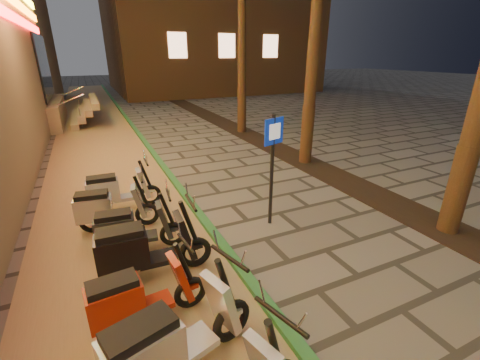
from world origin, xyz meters
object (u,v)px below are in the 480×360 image
scooter_7 (141,250)px  scooter_10 (115,191)px  pedestrian_sign (273,156)px  scooter_6 (135,298)px  scooter_9 (107,209)px  scooter_5 (168,343)px  scooter_8 (130,229)px

scooter_7 → scooter_10: (-0.14, 2.80, -0.06)m
scooter_7 → pedestrian_sign: bearing=17.5°
pedestrian_sign → scooter_10: 3.75m
pedestrian_sign → scooter_10: size_ratio=1.44×
scooter_6 → scooter_9: 2.91m
scooter_5 → scooter_10: size_ratio=1.13×
scooter_5 → scooter_7: 1.94m
scooter_8 → scooter_10: bearing=98.8°
scooter_5 → scooter_8: 2.81m
pedestrian_sign → scooter_5: bearing=-154.7°
scooter_6 → scooter_8: scooter_6 is taller
scooter_6 → scooter_7: bearing=70.8°
scooter_6 → scooter_7: scooter_7 is taller
scooter_5 → scooter_6: bearing=86.5°
pedestrian_sign → scooter_5: (-2.84, -2.68, -0.96)m
scooter_9 → pedestrian_sign: bearing=-11.7°
pedestrian_sign → scooter_6: (-3.05, -1.74, -1.04)m
scooter_7 → scooter_8: 0.87m
scooter_5 → scooter_8: size_ratio=1.16×
scooter_8 → scooter_9: (-0.31, 1.04, 0.01)m
pedestrian_sign → scooter_10: bearing=127.0°
scooter_8 → scooter_5: bearing=-82.5°
scooter_7 → scooter_10: bearing=95.6°
scooter_6 → scooter_9: (-0.13, 2.90, 0.01)m
pedestrian_sign → scooter_6: bearing=-168.4°
scooter_5 → scooter_10: bearing=75.1°
scooter_6 → scooter_9: bearing=87.1°
scooter_5 → scooter_6: 0.97m
scooter_6 → scooter_10: size_ratio=0.98×
scooter_6 → pedestrian_sign: bearing=24.1°
scooter_5 → scooter_9: (-0.35, 3.85, -0.07)m
scooter_5 → scooter_9: 3.87m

